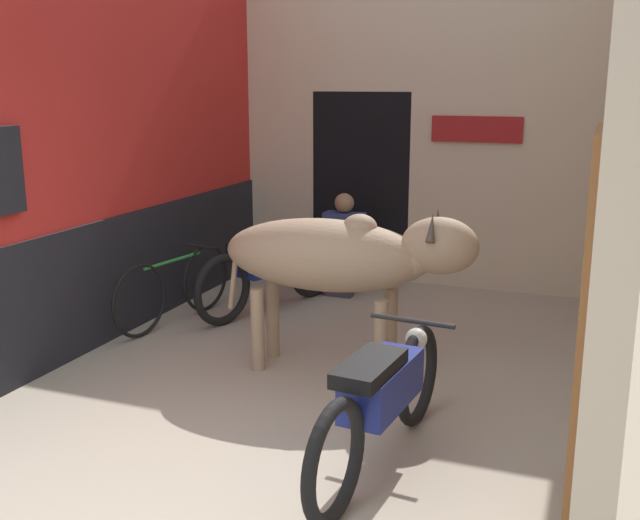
% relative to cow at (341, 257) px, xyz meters
% --- Properties ---
extents(wall_left_shopfront, '(0.25, 5.43, 4.02)m').
position_rel_cow_xyz_m(wall_left_shopfront, '(-2.33, 0.22, 0.97)').
color(wall_left_shopfront, red).
rests_on(wall_left_shopfront, ground_plane).
extents(wall_back_with_doorway, '(4.13, 0.93, 4.02)m').
position_rel_cow_xyz_m(wall_back_with_doorway, '(-0.42, 3.21, 0.69)').
color(wall_back_with_doorway, beige).
rests_on(wall_back_with_doorway, ground_plane).
extents(wall_right_with_door, '(0.22, 5.43, 4.02)m').
position_rel_cow_xyz_m(wall_right_with_door, '(1.97, 0.19, 1.01)').
color(wall_right_with_door, beige).
rests_on(wall_right_with_door, ground_plane).
extents(cow, '(2.08, 0.69, 1.39)m').
position_rel_cow_xyz_m(cow, '(0.00, 0.00, 0.00)').
color(cow, tan).
rests_on(cow, ground_plane).
extents(motorcycle_near, '(0.58, 2.04, 0.80)m').
position_rel_cow_xyz_m(motorcycle_near, '(0.74, -1.37, -0.51)').
color(motorcycle_near, black).
rests_on(motorcycle_near, ground_plane).
extents(motorcycle_far, '(0.84, 1.93, 0.81)m').
position_rel_cow_xyz_m(motorcycle_far, '(-1.25, 1.35, -0.51)').
color(motorcycle_far, black).
rests_on(motorcycle_far, ground_plane).
extents(bicycle, '(0.44, 1.65, 0.71)m').
position_rel_cow_xyz_m(bicycle, '(-1.95, 0.63, -0.61)').
color(bicycle, black).
rests_on(bicycle, ground_plane).
extents(shopkeeper_seated, '(0.45, 0.34, 1.13)m').
position_rel_cow_xyz_m(shopkeeper_seated, '(-0.76, 2.22, -0.39)').
color(shopkeeper_seated, '#3D3842').
rests_on(shopkeeper_seated, ground_plane).
extents(plastic_stool, '(0.33, 0.33, 0.39)m').
position_rel_cow_xyz_m(plastic_stool, '(-1.15, 2.27, -0.76)').
color(plastic_stool, '#2856B2').
rests_on(plastic_stool, ground_plane).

